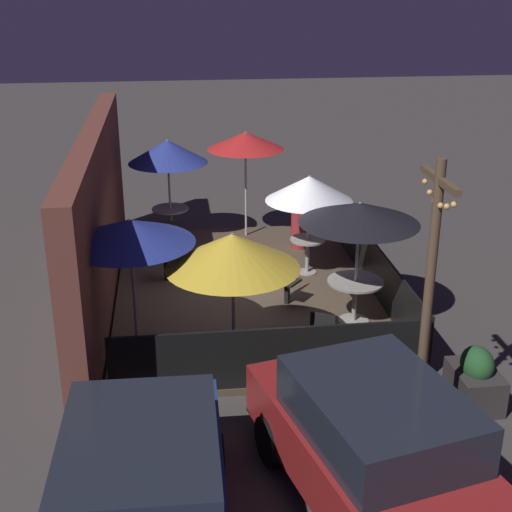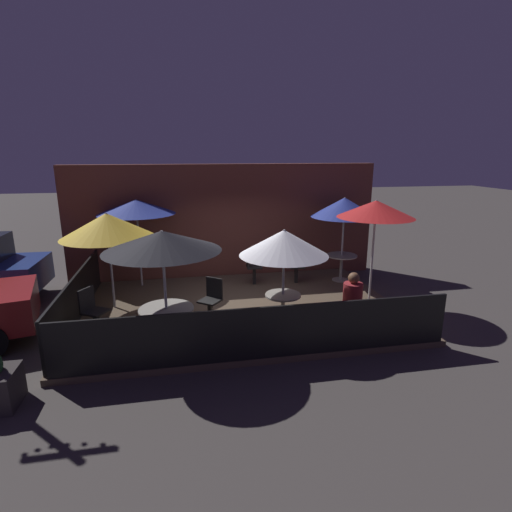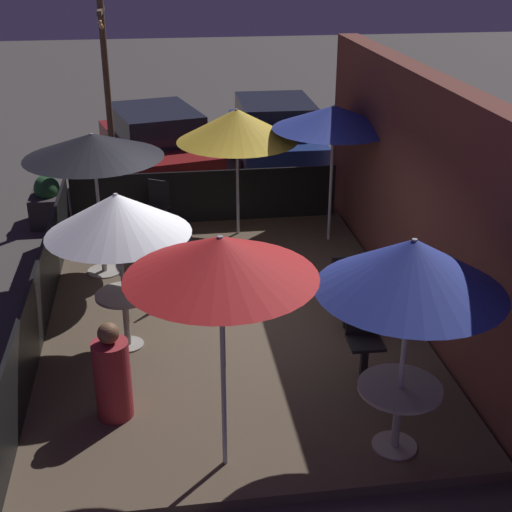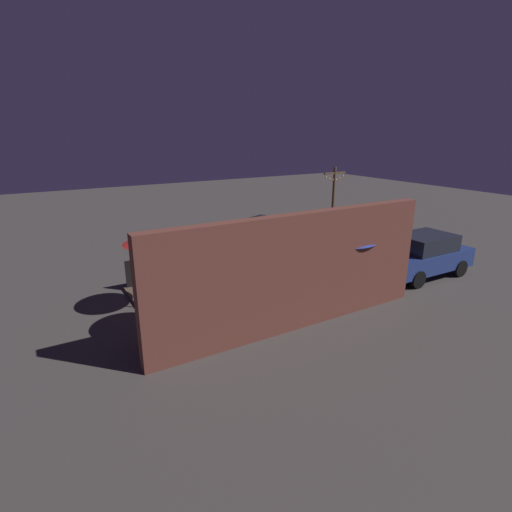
% 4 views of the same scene
% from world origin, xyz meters
% --- Properties ---
extents(ground_plane, '(60.00, 60.00, 0.00)m').
position_xyz_m(ground_plane, '(0.00, 0.00, 0.00)').
color(ground_plane, '#423D3A').
extents(patio_deck, '(7.13, 4.96, 0.12)m').
position_xyz_m(patio_deck, '(0.00, 0.00, 0.06)').
color(patio_deck, brown).
rests_on(patio_deck, ground_plane).
extents(building_wall, '(8.73, 0.36, 3.27)m').
position_xyz_m(building_wall, '(0.00, 2.71, 1.63)').
color(building_wall, brown).
rests_on(building_wall, ground_plane).
extents(fence_front, '(6.93, 0.05, 0.95)m').
position_xyz_m(fence_front, '(0.00, -2.43, 0.59)').
color(fence_front, black).
rests_on(fence_front, patio_deck).
extents(fence_side_left, '(0.05, 4.76, 0.95)m').
position_xyz_m(fence_side_left, '(-3.52, 0.00, 0.59)').
color(fence_side_left, black).
rests_on(fence_side_left, patio_deck).
extents(patio_umbrella_0, '(2.03, 2.03, 2.18)m').
position_xyz_m(patio_umbrella_0, '(-1.60, -1.74, 2.12)').
color(patio_umbrella_0, '#B2B2B7').
rests_on(patio_umbrella_0, patio_deck).
extents(patio_umbrella_1, '(1.78, 1.78, 2.30)m').
position_xyz_m(patio_umbrella_1, '(3.04, 1.40, 2.16)').
color(patio_umbrella_1, '#B2B2B7').
rests_on(patio_umbrella_1, patio_deck).
extents(patio_umbrella_2, '(1.74, 1.74, 2.04)m').
position_xyz_m(patio_umbrella_2, '(0.66, -1.33, 1.91)').
color(patio_umbrella_2, '#B2B2B7').
rests_on(patio_umbrella_2, patio_deck).
extents(patio_umbrella_3, '(1.73, 1.73, 2.43)m').
position_xyz_m(patio_umbrella_3, '(3.04, -0.33, 2.35)').
color(patio_umbrella_3, '#B2B2B7').
rests_on(patio_umbrella_3, patio_deck).
extents(patio_umbrella_4, '(1.98, 1.98, 2.30)m').
position_xyz_m(patio_umbrella_4, '(-2.37, 2.00, 2.23)').
color(patio_umbrella_4, '#B2B2B7').
rests_on(patio_umbrella_4, patio_deck).
extents(patio_umbrella_5, '(2.02, 2.02, 2.19)m').
position_xyz_m(patio_umbrella_5, '(-2.86, 0.50, 2.04)').
color(patio_umbrella_5, '#B2B2B7').
rests_on(patio_umbrella_5, patio_deck).
extents(dining_table_0, '(0.98, 0.98, 0.78)m').
position_xyz_m(dining_table_0, '(-1.60, -1.74, 0.74)').
color(dining_table_0, '#9E998E').
rests_on(dining_table_0, patio_deck).
extents(dining_table_1, '(0.84, 0.84, 0.73)m').
position_xyz_m(dining_table_1, '(3.04, 1.40, 0.70)').
color(dining_table_1, '#9E998E').
rests_on(dining_table_1, patio_deck).
extents(dining_table_2, '(0.71, 0.71, 0.74)m').
position_xyz_m(dining_table_2, '(0.66, -1.33, 0.69)').
color(dining_table_2, '#9E998E').
rests_on(dining_table_2, patio_deck).
extents(patio_chair_0, '(0.56, 0.56, 0.91)m').
position_xyz_m(patio_chair_0, '(-0.71, -0.63, 0.61)').
color(patio_chair_0, black).
rests_on(patio_chair_0, patio_deck).
extents(patio_chair_1, '(0.41, 0.41, 0.92)m').
position_xyz_m(patio_chair_1, '(1.69, 1.44, 0.62)').
color(patio_chair_1, black).
rests_on(patio_chair_1, patio_deck).
extents(patio_chair_2, '(0.42, 0.42, 0.95)m').
position_xyz_m(patio_chair_2, '(0.55, 1.54, 0.64)').
color(patio_chair_2, black).
rests_on(patio_chair_2, patio_deck).
extents(patio_chair_3, '(0.55, 0.55, 0.94)m').
position_xyz_m(patio_chair_3, '(-3.04, -0.89, 0.64)').
color(patio_chair_3, black).
rests_on(patio_chair_3, patio_deck).
extents(patron_0, '(0.55, 0.55, 1.14)m').
position_xyz_m(patron_0, '(2.10, -1.43, 0.62)').
color(patron_0, maroon).
rests_on(patron_0, patio_deck).
extents(planter_box, '(0.88, 0.62, 0.91)m').
position_xyz_m(planter_box, '(-4.17, -2.86, 0.39)').
color(planter_box, '#332D2D').
rests_on(planter_box, ground_plane).
extents(light_post, '(1.10, 0.12, 3.90)m').
position_xyz_m(light_post, '(-5.07, -1.68, 2.18)').
color(light_post, brown).
rests_on(light_post, ground_plane).
extents(parked_car_0, '(4.22, 2.58, 1.62)m').
position_xyz_m(parked_car_0, '(-6.12, -0.82, 0.84)').
color(parked_car_0, maroon).
rests_on(parked_car_0, ground_plane).
extents(parked_car_1, '(3.86, 1.85, 1.62)m').
position_xyz_m(parked_car_1, '(-6.62, 1.78, 0.84)').
color(parked_car_1, navy).
rests_on(parked_car_1, ground_plane).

